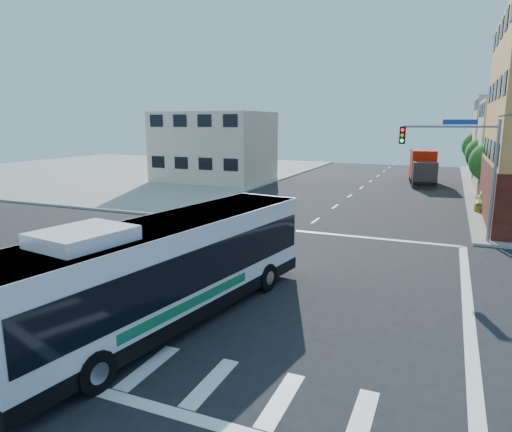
% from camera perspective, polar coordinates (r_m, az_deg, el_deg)
% --- Properties ---
extents(ground, '(120.00, 120.00, 0.00)m').
position_cam_1_polar(ground, '(20.76, -2.38, -7.59)').
color(ground, black).
rests_on(ground, ground).
extents(sidewalk_nw, '(50.00, 50.00, 0.15)m').
position_cam_1_polar(sidewalk_nw, '(68.62, -16.54, 5.50)').
color(sidewalk_nw, gray).
rests_on(sidewalk_nw, ground).
extents(building_west, '(12.06, 10.06, 8.00)m').
position_cam_1_polar(building_west, '(54.12, -5.19, 8.59)').
color(building_west, beige).
rests_on(building_west, ground).
extents(signal_mast_ne, '(7.91, 1.13, 8.07)m').
position_cam_1_polar(signal_mast_ne, '(28.39, 24.40, 6.86)').
color(signal_mast_ne, gray).
rests_on(signal_mast_ne, ground).
extents(street_tree_a, '(3.60, 3.60, 5.53)m').
position_cam_1_polar(street_tree_a, '(45.87, 27.41, 6.28)').
color(street_tree_a, '#3A2715').
rests_on(street_tree_a, ground).
extents(street_tree_b, '(3.80, 3.80, 5.79)m').
position_cam_1_polar(street_tree_b, '(53.83, 26.83, 7.12)').
color(street_tree_b, '#3A2715').
rests_on(street_tree_b, ground).
extents(street_tree_c, '(3.40, 3.40, 5.29)m').
position_cam_1_polar(street_tree_c, '(61.82, 26.36, 7.31)').
color(street_tree_c, '#3A2715').
rests_on(street_tree_c, ground).
extents(street_tree_d, '(4.00, 4.00, 6.03)m').
position_cam_1_polar(street_tree_d, '(69.78, 26.05, 8.04)').
color(street_tree_d, '#3A2715').
rests_on(street_tree_d, ground).
extents(transit_bus, '(4.96, 13.67, 3.96)m').
position_cam_1_polar(transit_bus, '(15.98, -10.81, -6.42)').
color(transit_bus, black).
rests_on(transit_bus, ground).
extents(box_truck, '(3.45, 8.66, 3.79)m').
position_cam_1_polar(box_truck, '(54.60, 20.13, 5.68)').
color(box_truck, '#28272C').
rests_on(box_truck, ground).
extents(parked_car, '(2.34, 4.96, 1.64)m').
position_cam_1_polar(parked_car, '(40.57, 27.08, 1.83)').
color(parked_car, gold).
rests_on(parked_car, ground).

